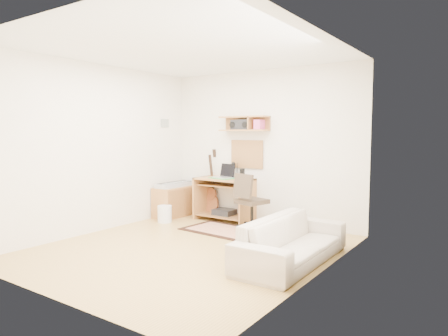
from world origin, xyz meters
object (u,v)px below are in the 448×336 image
Objects in this scene: desk at (224,199)px; cabinet at (176,201)px; task_chair at (252,201)px; sofa at (292,233)px; printer at (284,225)px.

desk is 1.11× the size of cabinet.
task_chair reaches higher than sofa.
desk is 0.55× the size of sofa.
task_chair is 2.09× the size of printer.
task_chair reaches higher than desk.
task_chair is 1.74m from cabinet.
task_chair is 1.02× the size of cabinet.
printer is at bearing 3.53° from cabinet.
cabinet is at bearing -173.33° from printer.
task_chair reaches higher than cabinet.
printer is (1.19, -0.04, -0.29)m from desk.
cabinet is (-1.73, 0.15, -0.18)m from task_chair.
sofa is (1.23, -1.14, -0.10)m from task_chair.
printer is 1.65m from sofa.
cabinet is 2.18m from printer.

